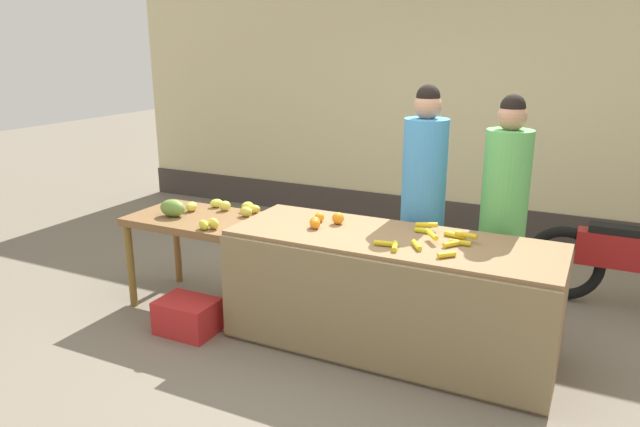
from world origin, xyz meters
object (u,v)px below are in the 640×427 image
vendor_woman_green_shirt (503,214)px  produce_sack (325,262)px  produce_crate (188,316)px  vendor_woman_blue_shirt (423,203)px  parked_motorcycle (627,264)px

vendor_woman_green_shirt → produce_sack: 1.62m
vendor_woman_green_shirt → produce_crate: vendor_woman_green_shirt is taller
vendor_woman_blue_shirt → produce_crate: (-1.46, -1.12, -0.79)m
vendor_woman_blue_shirt → produce_sack: bearing=174.3°
produce_crate → parked_motorcycle: bearing=32.7°
produce_crate → produce_sack: produce_sack is taller
vendor_woman_blue_shirt → produce_crate: vendor_woman_blue_shirt is taller
parked_motorcycle → produce_sack: parked_motorcycle is taller
vendor_woman_blue_shirt → produce_sack: (-0.89, 0.09, -0.67)m
produce_sack → vendor_woman_blue_shirt: bearing=-5.7°
vendor_woman_green_shirt → parked_motorcycle: 1.26m
parked_motorcycle → produce_sack: 2.49m
vendor_woman_blue_shirt → parked_motorcycle: size_ratio=1.14×
vendor_woman_green_shirt → parked_motorcycle: (0.90, 0.73, -0.49)m
vendor_woman_blue_shirt → produce_sack: 1.11m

